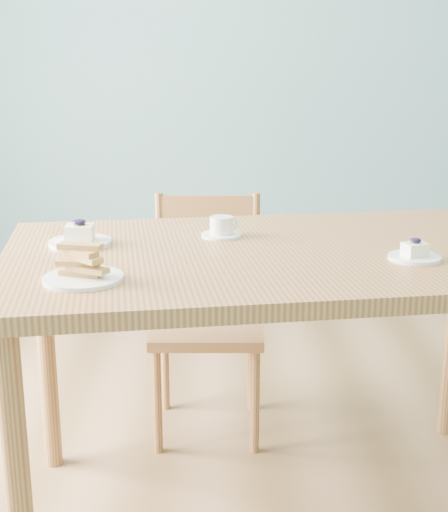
{
  "coord_description": "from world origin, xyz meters",
  "views": [
    {
      "loc": [
        -0.37,
        -2.09,
        1.33
      ],
      "look_at": [
        -0.35,
        -0.15,
        0.8
      ],
      "focal_mm": 50.0,
      "sensor_mm": 36.0,
      "label": 1
    }
  ],
  "objects_px": {
    "cheesecake_plate_near": "(415,254)",
    "coffee_cup": "(222,228)",
    "biscotti_plate": "(83,269)",
    "dining_table": "(287,277)",
    "cheesecake_plate_far": "(80,238)",
    "dining_chair": "(207,314)"
  },
  "relations": [
    {
      "from": "dining_chair",
      "to": "biscotti_plate",
      "type": "bearing_deg",
      "value": -107.84
    },
    {
      "from": "cheesecake_plate_far",
      "to": "biscotti_plate",
      "type": "bearing_deg",
      "value": -78.5
    },
    {
      "from": "cheesecake_plate_far",
      "to": "biscotti_plate",
      "type": "height_order",
      "value": "biscotti_plate"
    },
    {
      "from": "biscotti_plate",
      "to": "coffee_cup",
      "type": "bearing_deg",
      "value": 52.33
    },
    {
      "from": "coffee_cup",
      "to": "dining_table",
      "type": "bearing_deg",
      "value": -62.31
    },
    {
      "from": "dining_chair",
      "to": "cheesecake_plate_near",
      "type": "relative_size",
      "value": 6.33
    },
    {
      "from": "dining_chair",
      "to": "coffee_cup",
      "type": "xyz_separation_m",
      "value": [
        0.05,
        -0.4,
        0.41
      ]
    },
    {
      "from": "coffee_cup",
      "to": "biscotti_plate",
      "type": "height_order",
      "value": "biscotti_plate"
    },
    {
      "from": "dining_table",
      "to": "biscotti_plate",
      "type": "bearing_deg",
      "value": -158.88
    },
    {
      "from": "dining_table",
      "to": "coffee_cup",
      "type": "bearing_deg",
      "value": 133.81
    },
    {
      "from": "coffee_cup",
      "to": "biscotti_plate",
      "type": "distance_m",
      "value": 0.54
    },
    {
      "from": "dining_chair",
      "to": "cheesecake_plate_near",
      "type": "height_order",
      "value": "cheesecake_plate_near"
    },
    {
      "from": "dining_chair",
      "to": "cheesecake_plate_near",
      "type": "bearing_deg",
      "value": -49.28
    },
    {
      "from": "coffee_cup",
      "to": "biscotti_plate",
      "type": "relative_size",
      "value": 0.63
    },
    {
      "from": "cheesecake_plate_near",
      "to": "coffee_cup",
      "type": "height_order",
      "value": "coffee_cup"
    },
    {
      "from": "dining_chair",
      "to": "cheesecake_plate_far",
      "type": "distance_m",
      "value": 0.73
    },
    {
      "from": "dining_chair",
      "to": "biscotti_plate",
      "type": "relative_size",
      "value": 4.55
    },
    {
      "from": "cheesecake_plate_near",
      "to": "biscotti_plate",
      "type": "height_order",
      "value": "biscotti_plate"
    },
    {
      "from": "cheesecake_plate_far",
      "to": "coffee_cup",
      "type": "bearing_deg",
      "value": 13.18
    },
    {
      "from": "cheesecake_plate_near",
      "to": "biscotti_plate",
      "type": "xyz_separation_m",
      "value": [
        -0.83,
        -0.17,
        0.01
      ]
    },
    {
      "from": "dining_table",
      "to": "cheesecake_plate_near",
      "type": "relative_size",
      "value": 12.16
    },
    {
      "from": "dining_chair",
      "to": "biscotti_plate",
      "type": "height_order",
      "value": "biscotti_plate"
    }
  ]
}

